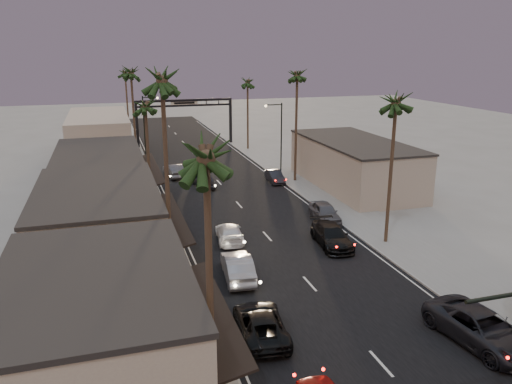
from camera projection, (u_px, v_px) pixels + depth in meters
ground at (232, 197)px, 52.02m from camera, size 200.00×200.00×0.00m
road at (221, 185)px, 56.62m from camera, size 14.00×120.00×0.02m
sidewalk_left at (132, 176)px, 60.41m from camera, size 5.00×92.00×0.12m
sidewalk_right at (279, 165)px, 65.68m from camera, size 5.00×92.00×0.12m
storefront_near at (99, 335)px, 21.89m from camera, size 8.00×12.00×5.50m
storefront_mid at (99, 229)px, 34.77m from camera, size 8.00×14.00×5.50m
storefront_far at (100, 178)px, 49.56m from camera, size 8.00×16.00×5.00m
storefront_dist at (99, 136)px, 70.58m from camera, size 8.00×20.00×6.00m
building_right at (354, 165)px, 55.22m from camera, size 8.00×18.00×5.00m
arch at (185, 110)px, 78.09m from camera, size 15.20×0.40×7.27m
streetlight_right at (279, 135)px, 57.07m from camera, size 2.13×0.30×9.00m
streetlight_left at (146, 124)px, 65.19m from camera, size 2.13×0.30×9.00m
palm_la at (206, 147)px, 17.95m from camera, size 3.20×3.20×13.20m
palm_lb at (162, 75)px, 29.37m from camera, size 3.20×3.20×15.20m
palm_lc at (145, 101)px, 43.06m from camera, size 3.20×3.20×12.20m
palm_ld at (131, 70)px, 60.00m from camera, size 3.20×3.20×14.20m
palm_ra at (397, 97)px, 36.53m from camera, size 3.20×3.20×13.20m
palm_rb at (297, 72)px, 54.66m from camera, size 3.20×3.20×14.20m
palm_rc at (248, 80)px, 73.59m from camera, size 3.20×3.20×12.20m
palm_far at (125, 70)px, 81.51m from camera, size 3.20×3.20×13.20m
oncoming_pickup at (260, 324)px, 26.58m from camera, size 3.07×5.61×1.49m
oncoming_silver at (238, 267)px, 33.31m from camera, size 2.29×5.24×1.68m
oncoming_white at (229, 233)px, 39.81m from camera, size 2.53×5.00×1.39m
oncoming_dgrey at (204, 180)px, 55.38m from camera, size 2.23×4.85×1.61m
oncoming_grey_far at (174, 171)px, 59.74m from camera, size 2.24×4.98×1.59m
curbside_near at (482, 328)px, 25.90m from camera, size 3.75×6.67×1.76m
curbside_black at (332, 236)px, 38.89m from camera, size 2.79×5.73×1.61m
curbside_grey at (325, 212)px, 44.48m from camera, size 2.44×5.01×1.65m
curbside_far at (275, 176)px, 57.45m from camera, size 1.67×4.23×1.37m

